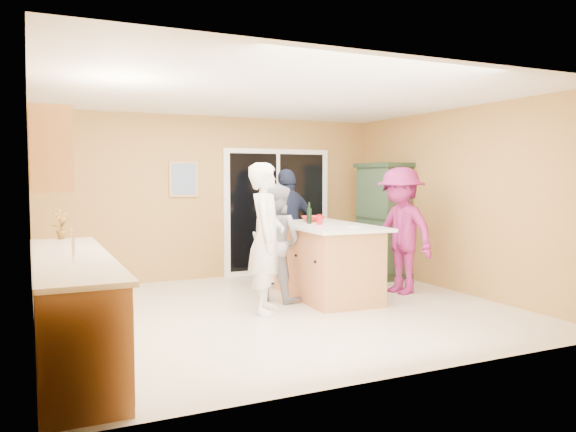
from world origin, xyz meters
name	(u,v)px	position (x,y,z in m)	size (l,w,h in m)	color
floor	(280,310)	(0.00, 0.00, 0.00)	(5.50, 5.50, 0.00)	silver
ceiling	(280,96)	(0.00, 0.00, 2.60)	(5.50, 5.00, 0.10)	white
wall_back	(217,198)	(0.00, 2.50, 1.30)	(5.50, 0.10, 2.60)	tan
wall_front	(407,218)	(0.00, -2.50, 1.30)	(5.50, 0.10, 2.60)	tan
wall_left	(30,210)	(-2.75, 0.00, 1.30)	(0.10, 5.00, 2.60)	tan
wall_right	(457,201)	(2.75, 0.00, 1.30)	(0.10, 5.00, 2.60)	tan
left_cabinet_run	(72,312)	(-2.45, -1.05, 0.46)	(0.65, 3.05, 1.24)	#CB7B4F
upper_cabinets	(48,152)	(-2.58, -0.20, 1.88)	(0.35, 1.60, 0.75)	#CB7B4F
sliding_door	(277,211)	(1.05, 2.46, 1.05)	(1.90, 0.07, 2.10)	white
framed_picture	(184,179)	(-0.55, 2.48, 1.60)	(0.46, 0.04, 0.56)	tan
kitchen_island	(326,263)	(0.87, 0.43, 0.47)	(1.11, 1.94, 1.00)	#CB7B4F
green_hutch	(383,221)	(2.49, 1.46, 0.91)	(0.53, 1.01, 1.86)	#213622
woman_white	(266,238)	(-0.19, -0.02, 0.90)	(0.66, 0.43, 1.80)	silver
woman_grey	(276,243)	(0.18, 0.55, 0.77)	(0.75, 0.58, 1.54)	gray
woman_navy	(288,227)	(0.79, 1.49, 0.88)	(1.03, 0.43, 1.76)	#1C213E
woman_magenta	(401,231)	(1.96, 0.24, 0.88)	(1.14, 0.66, 1.77)	#972167
serving_bowl	(313,219)	(0.93, 0.92, 1.04)	(0.32, 0.32, 0.08)	red
tulip_vase	(60,224)	(-2.45, 0.52, 1.11)	(0.18, 0.12, 0.35)	#BF3713
tumbler_near	(320,221)	(0.76, 0.41, 1.05)	(0.07, 0.07, 0.10)	red
tumbler_far	(319,218)	(1.04, 0.95, 1.05)	(0.07, 0.07, 0.10)	red
wine_bottle	(309,215)	(0.70, 0.61, 1.11)	(0.07, 0.07, 0.29)	black
white_plate	(354,226)	(1.01, -0.06, 1.00)	(0.20, 0.20, 0.01)	silver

